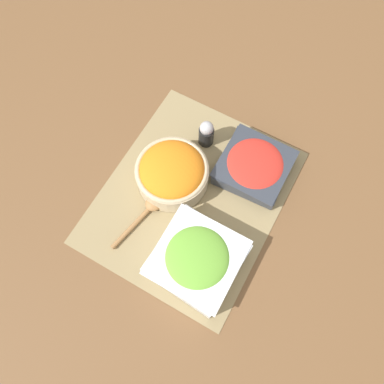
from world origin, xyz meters
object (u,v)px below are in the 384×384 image
wooden_spoon (151,207)px  pepper_shaker (206,133)px  carrot_bowl (172,172)px  lettuce_bowl (197,259)px  tomato_bowl (254,165)px

wooden_spoon → pepper_shaker: bearing=173.1°
wooden_spoon → carrot_bowl: bearing=175.2°
wooden_spoon → lettuce_bowl: bearing=69.3°
lettuce_bowl → pepper_shaker: bearing=-155.2°
carrot_bowl → wooden_spoon: bearing=-4.8°
carrot_bowl → lettuce_bowl: (0.17, 0.17, -0.01)m
lettuce_bowl → tomato_bowl: (-0.31, 0.01, -0.01)m
carrot_bowl → wooden_spoon: (0.10, -0.01, -0.04)m
tomato_bowl → wooden_spoon: (0.24, -0.19, -0.02)m
lettuce_bowl → wooden_spoon: lettuce_bowl is taller
tomato_bowl → pepper_shaker: size_ratio=2.11×
tomato_bowl → lettuce_bowl: bearing=-2.1°
tomato_bowl → pepper_shaker: bearing=-95.8°
carrot_bowl → tomato_bowl: bearing=126.6°
wooden_spoon → pepper_shaker: 0.26m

